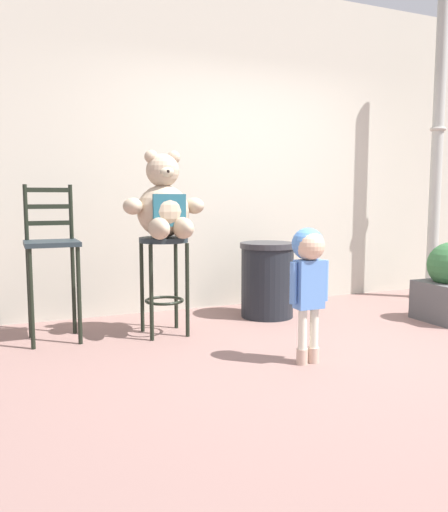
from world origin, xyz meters
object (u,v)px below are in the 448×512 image
(bar_stool_with_teddy, at_px, (164,266))
(trash_bin, at_px, (267,279))
(lamppost, at_px, (436,181))
(bar_chair_empty, at_px, (52,252))
(child_walking, at_px, (309,266))
(teddy_bear, at_px, (164,206))

(bar_stool_with_teddy, xyz_separation_m, trash_bin, (1.06, 0.22, -0.21))
(lamppost, bearing_deg, bar_stool_with_teddy, -174.33)
(trash_bin, height_order, bar_chair_empty, bar_chair_empty)
(lamppost, bearing_deg, child_walking, -150.58)
(bar_chair_empty, bearing_deg, bar_stool_with_teddy, -11.60)
(teddy_bear, height_order, trash_bin, teddy_bear)
(bar_chair_empty, bearing_deg, child_walking, -39.91)
(child_walking, relative_size, lamppost, 0.29)
(child_walking, bearing_deg, bar_chair_empty, 134.51)
(trash_bin, bearing_deg, bar_chair_empty, -178.41)
(bar_chair_empty, bearing_deg, lamppost, 2.02)
(trash_bin, xyz_separation_m, lamppost, (2.09, 0.09, 0.94))
(lamppost, bearing_deg, bar_chair_empty, -177.98)
(child_walking, distance_m, lamppost, 2.92)
(lamppost, height_order, bar_chair_empty, lamppost)
(bar_stool_with_teddy, bearing_deg, bar_chair_empty, 168.40)
(teddy_bear, bearing_deg, trash_bin, 13.69)
(teddy_bear, height_order, child_walking, teddy_bear)
(child_walking, distance_m, trash_bin, 1.40)
(child_walking, bearing_deg, teddy_bear, 116.74)
(bar_stool_with_teddy, height_order, bar_chair_empty, bar_chair_empty)
(bar_stool_with_teddy, height_order, child_walking, child_walking)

